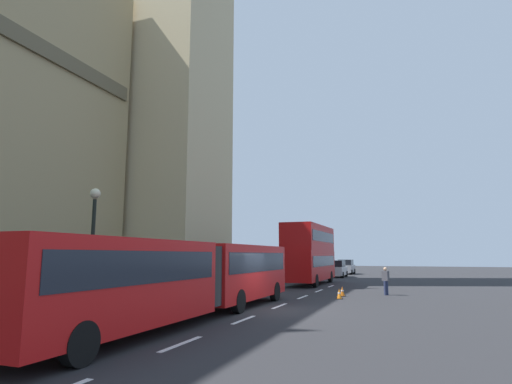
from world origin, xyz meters
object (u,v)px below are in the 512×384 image
object	(u,v)px
traffic_cone_west	(339,294)
double_decker_bus	(310,252)
pedestrian_near_cones	(386,280)
sedan_trailing	(346,267)
street_lamp	(93,240)
sedan_lead	(337,269)
articulated_bus	(192,273)
traffic_cone_middle	(342,291)

from	to	relation	value
traffic_cone_west	double_decker_bus	bearing A→B (deg)	20.91
double_decker_bus	pedestrian_near_cones	size ratio (longest dim) A/B	5.76
double_decker_bus	sedan_trailing	bearing A→B (deg)	-0.15
sedan_trailing	traffic_cone_west	bearing A→B (deg)	-172.51
double_decker_bus	sedan_trailing	distance (m)	20.51
sedan_trailing	pedestrian_near_cones	distance (m)	28.79
street_lamp	sedan_lead	bearing A→B (deg)	-8.09
articulated_bus	traffic_cone_middle	bearing A→B (deg)	-20.43
articulated_bus	sedan_lead	world-z (taller)	articulated_bus
articulated_bus	pedestrian_near_cones	bearing A→B (deg)	-27.14
traffic_cone_west	pedestrian_near_cones	xyz separation A→B (m)	(3.32, -2.33, 0.63)
articulated_bus	double_decker_bus	bearing A→B (deg)	0.01
sedan_lead	pedestrian_near_cones	world-z (taller)	sedan_lead
articulated_bus	pedestrian_near_cones	world-z (taller)	articulated_bus
sedan_trailing	sedan_lead	bearing A→B (deg)	-179.02
articulated_bus	sedan_trailing	distance (m)	40.78
double_decker_bus	sedan_lead	distance (m)	12.37
street_lamp	traffic_cone_west	bearing A→B (deg)	-41.37
pedestrian_near_cones	traffic_cone_west	bearing A→B (deg)	144.90
traffic_cone_middle	street_lamp	distance (m)	14.61
sedan_lead	pedestrian_near_cones	xyz separation A→B (m)	(-19.87, -6.32, -0.00)
traffic_cone_middle	pedestrian_near_cones	size ratio (longest dim) A/B	0.34
articulated_bus	sedan_lead	bearing A→B (deg)	-0.34
sedan_lead	traffic_cone_middle	world-z (taller)	sedan_lead
articulated_bus	double_decker_bus	distance (m)	20.36
articulated_bus	traffic_cone_middle	size ratio (longest dim) A/B	29.68
traffic_cone_west	street_lamp	xyz separation A→B (m)	(-9.86, 8.69, 2.77)
pedestrian_near_cones	sedan_lead	bearing A→B (deg)	17.65
double_decker_bus	traffic_cone_west	size ratio (longest dim) A/B	16.79
street_lamp	double_decker_bus	bearing A→B (deg)	-12.21
traffic_cone_west	pedestrian_near_cones	size ratio (longest dim) A/B	0.34
sedan_trailing	street_lamp	xyz separation A→B (m)	(-41.25, 4.56, 2.14)
traffic_cone_middle	pedestrian_near_cones	xyz separation A→B (m)	(1.70, -2.42, 0.63)
double_decker_bus	traffic_cone_west	distance (m)	11.97
double_decker_bus	sedan_trailing	xyz separation A→B (m)	(20.43, -0.05, -1.80)
sedan_trailing	street_lamp	size ratio (longest dim) A/B	0.83
double_decker_bus	street_lamp	xyz separation A→B (m)	(-20.81, 4.50, 0.35)
sedan_lead	street_lamp	size ratio (longest dim) A/B	0.83
sedan_trailing	street_lamp	bearing A→B (deg)	173.69
articulated_bus	double_decker_bus	xyz separation A→B (m)	(20.33, 0.00, 0.96)
sedan_lead	double_decker_bus	bearing A→B (deg)	179.09
traffic_cone_middle	street_lamp	bearing A→B (deg)	143.15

